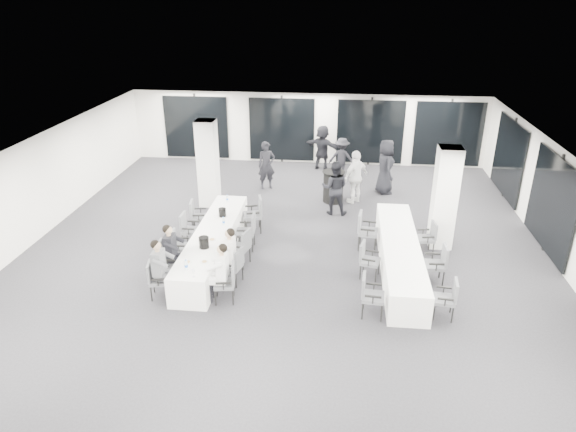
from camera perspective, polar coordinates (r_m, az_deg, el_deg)
name	(u,v)px	position (r m, az deg, el deg)	size (l,w,h in m)	color
room	(320,192)	(14.11, 3.61, 2.67)	(14.04, 16.04, 2.84)	#242329
column_left	(208,164)	(16.61, -8.88, 5.78)	(0.60, 0.60, 2.80)	white
column_right	(445,198)	(14.27, 17.01, 1.93)	(0.60, 0.60, 2.80)	white
banquet_table_main	(213,244)	(13.58, -8.31, -3.11)	(0.90, 5.00, 0.75)	white
banquet_table_side	(400,256)	(13.17, 12.29, -4.33)	(0.90, 5.00, 0.75)	white
cocktail_table	(333,186)	(17.00, 5.05, 3.30)	(0.75, 0.75, 1.05)	black
chair_main_left_near	(156,277)	(12.08, -14.47, -6.62)	(0.52, 0.55, 0.88)	#4D4F55
chair_main_left_second	(167,258)	(12.71, -13.33, -4.56)	(0.53, 0.59, 0.99)	#4D4F55
chair_main_left_mid	(178,244)	(13.46, -12.10, -3.08)	(0.46, 0.51, 0.87)	#4D4F55
chair_main_left_fourth	(188,228)	(14.24, -11.03, -1.26)	(0.48, 0.54, 0.94)	#4D4F55
chair_main_left_far	(197,214)	(15.00, -10.10, 0.17)	(0.54, 0.59, 0.95)	#4D4F55
chair_main_right_near	(228,280)	(11.63, -6.73, -7.12)	(0.53, 0.57, 0.92)	#4D4F55
chair_main_right_second	(234,264)	(12.27, -5.97, -5.31)	(0.55, 0.58, 0.92)	#4D4F55
chair_main_right_mid	(242,245)	(13.02, -5.16, -3.27)	(0.61, 0.63, 0.98)	#4D4F55
chair_main_right_fourth	(248,229)	(13.83, -4.42, -1.49)	(0.54, 0.59, 1.01)	#4D4F55
chair_main_right_far	(255,212)	(14.84, -3.64, 0.44)	(0.64, 0.66, 1.04)	#4D4F55
chair_side_left_near	(369,293)	(11.20, 9.04, -8.44)	(0.52, 0.57, 0.96)	#4D4F55
chair_side_left_mid	(367,258)	(12.63, 8.79, -4.61)	(0.55, 0.58, 0.91)	#4D4F55
chair_side_left_far	(365,228)	(13.96, 8.55, -1.37)	(0.58, 0.63, 1.03)	#4D4F55
chair_side_right_near	(448,297)	(11.52, 17.38, -8.54)	(0.50, 0.54, 0.90)	#4D4F55
chair_side_right_mid	(438,262)	(12.73, 16.33, -4.91)	(0.51, 0.57, 0.98)	#4D4F55
chair_side_right_far	(428,236)	(14.08, 15.33, -2.14)	(0.51, 0.55, 0.89)	#4D4F55
seated_guest_a	(162,265)	(11.89, -13.88, -5.36)	(0.50, 0.38, 1.44)	#55575C
seated_guest_b	(173,249)	(12.55, -12.69, -3.60)	(0.50, 0.38, 1.44)	black
seated_guest_c	(220,269)	(11.50, -7.60, -5.87)	(0.50, 0.38, 1.44)	white
seated_guest_d	(227,252)	(12.18, -6.75, -4.03)	(0.50, 0.38, 1.44)	white
standing_guest_a	(266,162)	(18.00, -2.41, 5.98)	(0.70, 0.56, 1.91)	black
standing_guest_b	(335,184)	(15.92, 5.22, 3.52)	(0.94, 0.57, 1.94)	black
standing_guest_c	(342,155)	(19.25, 6.02, 6.74)	(1.10, 0.56, 1.70)	black
standing_guest_d	(356,173)	(16.86, 7.56, 4.71)	(1.18, 0.66, 2.00)	white
standing_guest_e	(386,163)	(17.85, 10.79, 5.79)	(1.03, 0.63, 2.13)	black
standing_guest_f	(323,145)	(20.02, 3.87, 7.91)	(1.82, 0.70, 1.98)	black
standing_guest_g	(210,152)	(19.18, -8.70, 7.07)	(0.75, 0.60, 2.04)	white
ice_bucket_near	(204,242)	(12.55, -9.32, -2.92)	(0.24, 0.24, 0.28)	black
ice_bucket_far	(222,212)	(14.21, -7.30, 0.40)	(0.21, 0.21, 0.23)	black
water_bottle_a	(186,265)	(11.68, -11.25, -5.36)	(0.07, 0.07, 0.23)	silver
water_bottle_b	(224,221)	(13.69, -7.18, -0.58)	(0.07, 0.07, 0.21)	silver
water_bottle_c	(227,198)	(15.20, -6.77, 1.96)	(0.06, 0.06, 0.20)	silver
plate_a	(187,262)	(12.02, -11.14, -5.04)	(0.22, 0.22, 0.03)	white
plate_b	(204,262)	(11.96, -9.28, -5.02)	(0.18, 0.18, 0.03)	white
plate_c	(212,239)	(12.96, -8.44, -2.59)	(0.20, 0.20, 0.03)	white
wine_glass	(193,271)	(11.35, -10.48, -6.02)	(0.08, 0.08, 0.20)	silver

